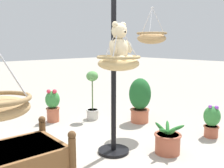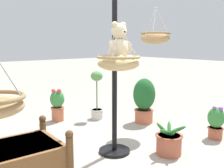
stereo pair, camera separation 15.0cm
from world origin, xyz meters
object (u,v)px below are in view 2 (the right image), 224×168
at_px(hanging_basket_with_teddy, 118,62).
at_px(potted_plant_small_succulent, 169,142).
at_px(wooden_planter_box, 21,163).
at_px(potted_plant_flowering_red, 97,97).
at_px(potted_plant_conical_shrub, 144,99).
at_px(teddy_bear, 120,45).
at_px(hanging_basket_left_high, 155,37).
at_px(potted_plant_trailing_ivy, 216,122).
at_px(potted_plant_broad_leaf, 57,104).
at_px(display_pole_central, 114,100).

xyz_separation_m(hanging_basket_with_teddy, potted_plant_small_succulent, (-0.69, 0.28, -1.13)).
relative_size(wooden_planter_box, potted_plant_small_succulent, 2.13).
relative_size(potted_plant_flowering_red, potted_plant_conical_shrub, 1.13).
xyz_separation_m(teddy_bear, potted_plant_flowering_red, (-0.95, -1.77, -1.05)).
bearing_deg(hanging_basket_left_high, potted_plant_trailing_ivy, 114.34).
xyz_separation_m(potted_plant_small_succulent, potted_plant_trailing_ivy, (-1.06, 0.11, 0.10)).
relative_size(hanging_basket_left_high, potted_plant_flowering_red, 0.62).
height_order(potted_plant_small_succulent, potted_plant_broad_leaf, potted_plant_broad_leaf).
relative_size(wooden_planter_box, potted_plant_trailing_ivy, 1.68).
bearing_deg(display_pole_central, potted_plant_flowering_red, -118.20).
bearing_deg(potted_plant_small_succulent, display_pole_central, -44.69).
xyz_separation_m(hanging_basket_left_high, potted_plant_trailing_ivy, (-0.43, 0.95, -1.35)).
bearing_deg(potted_plant_small_succulent, wooden_planter_box, -15.85).
bearing_deg(potted_plant_conical_shrub, hanging_basket_left_high, 65.52).
height_order(potted_plant_conical_shrub, potted_plant_trailing_ivy, potted_plant_conical_shrub).
relative_size(hanging_basket_left_high, potted_plant_trailing_ivy, 1.11).
relative_size(teddy_bear, potted_plant_flowering_red, 0.50).
bearing_deg(hanging_basket_with_teddy, potted_plant_flowering_red, -118.61).
relative_size(teddy_bear, potted_plant_trailing_ivy, 0.89).
bearing_deg(display_pole_central, potted_plant_broad_leaf, -93.57).
height_order(hanging_basket_with_teddy, teddy_bear, teddy_bear).
bearing_deg(hanging_basket_left_high, potted_plant_flowering_red, -72.64).
bearing_deg(potted_plant_flowering_red, hanging_basket_left_high, 107.36).
distance_m(display_pole_central, potted_plant_trailing_ivy, 1.79).
bearing_deg(display_pole_central, hanging_basket_left_high, -165.31).
relative_size(potted_plant_small_succulent, potted_plant_broad_leaf, 0.66).
relative_size(teddy_bear, potted_plant_conical_shrub, 0.56).
xyz_separation_m(display_pole_central, teddy_bear, (0.15, 0.27, 0.76)).
xyz_separation_m(hanging_basket_with_teddy, hanging_basket_left_high, (-1.32, -0.56, 0.33)).
relative_size(hanging_basket_with_teddy, hanging_basket_left_high, 0.93).
distance_m(display_pole_central, potted_plant_conical_shrub, 1.56).
bearing_deg(hanging_basket_with_teddy, potted_plant_trailing_ivy, 167.44).
bearing_deg(potted_plant_conical_shrub, wooden_planter_box, 14.85).
bearing_deg(potted_plant_flowering_red, potted_plant_trailing_ivy, 110.54).
distance_m(teddy_bear, potted_plant_broad_leaf, 2.47).
distance_m(hanging_basket_with_teddy, potted_plant_conical_shrub, 1.97).
xyz_separation_m(wooden_planter_box, potted_plant_small_succulent, (-1.87, 0.53, -0.08)).
xyz_separation_m(teddy_bear, potted_plant_small_succulent, (-0.69, 0.26, -1.34)).
relative_size(hanging_basket_left_high, potted_plant_broad_leaf, 0.93).
distance_m(potted_plant_conical_shrub, potted_plant_broad_leaf, 1.71).
distance_m(wooden_planter_box, potted_plant_conical_shrub, 2.78).
bearing_deg(potted_plant_broad_leaf, potted_plant_trailing_ivy, 120.41).
xyz_separation_m(hanging_basket_with_teddy, potted_plant_conical_shrub, (-1.51, -0.96, -0.84)).
relative_size(wooden_planter_box, potted_plant_broad_leaf, 1.40).
xyz_separation_m(display_pole_central, potted_plant_conical_shrub, (-1.36, -0.71, -0.30)).
xyz_separation_m(hanging_basket_with_teddy, teddy_bear, (0.00, 0.02, 0.21)).
bearing_deg(potted_plant_flowering_red, potted_plant_broad_leaf, -29.88).
bearing_deg(hanging_basket_with_teddy, wooden_planter_box, -11.84).
xyz_separation_m(teddy_bear, potted_plant_broad_leaf, (-0.27, -2.16, -1.18)).
distance_m(hanging_basket_with_teddy, teddy_bear, 0.21).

